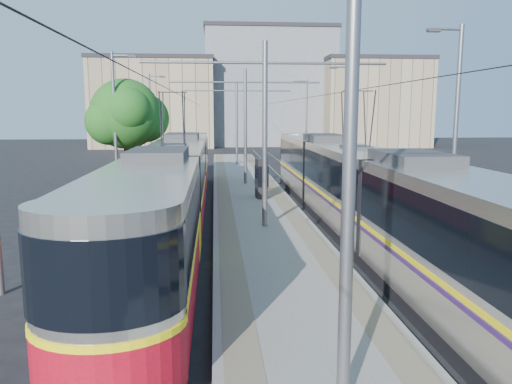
{
  "coord_description": "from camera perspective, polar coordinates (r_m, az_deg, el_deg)",
  "views": [
    {
      "loc": [
        -1.91,
        -10.91,
        4.69
      ],
      "look_at": [
        -0.31,
        8.33,
        1.6
      ],
      "focal_mm": 35.0,
      "sensor_mm": 36.0,
      "label": 1
    }
  ],
  "objects": [
    {
      "name": "ground",
      "position": [
        12.03,
        4.9,
        -13.88
      ],
      "size": [
        160.0,
        160.0,
        0.0
      ],
      "primitive_type": "plane",
      "color": "black",
      "rests_on": "ground"
    },
    {
      "name": "platform",
      "position": [
        28.34,
        -0.82,
        -0.13
      ],
      "size": [
        4.0,
        50.0,
        0.3
      ],
      "primitive_type": "cube",
      "color": "gray",
      "rests_on": "ground"
    },
    {
      "name": "tactile_strip_left",
      "position": [
        28.26,
        -3.76,
        0.14
      ],
      "size": [
        0.7,
        50.0,
        0.01
      ],
      "primitive_type": "cube",
      "color": "gray",
      "rests_on": "platform"
    },
    {
      "name": "tactile_strip_right",
      "position": [
        28.45,
        2.09,
        0.22
      ],
      "size": [
        0.7,
        50.0,
        0.01
      ],
      "primitive_type": "cube",
      "color": "gray",
      "rests_on": "platform"
    },
    {
      "name": "rails",
      "position": [
        28.37,
        -0.82,
        -0.4
      ],
      "size": [
        8.71,
        70.0,
        0.03
      ],
      "color": "gray",
      "rests_on": "ground"
    },
    {
      "name": "tram_left",
      "position": [
        21.12,
        -9.29,
        0.86
      ],
      "size": [
        2.43,
        28.46,
        5.5
      ],
      "color": "black",
      "rests_on": "ground"
    },
    {
      "name": "tram_right",
      "position": [
        20.05,
        11.25,
        0.8
      ],
      "size": [
        2.43,
        28.28,
        5.5
      ],
      "color": "black",
      "rests_on": "ground"
    },
    {
      "name": "catenary",
      "position": [
        25.14,
        -0.39,
        8.71
      ],
      "size": [
        9.2,
        70.0,
        7.0
      ],
      "color": "slate",
      "rests_on": "platform"
    },
    {
      "name": "street_lamps",
      "position": [
        31.98,
        -1.33,
        8.18
      ],
      "size": [
        15.18,
        38.22,
        8.0
      ],
      "color": "slate",
      "rests_on": "ground"
    },
    {
      "name": "shelter",
      "position": [
        25.73,
        0.64,
        1.68
      ],
      "size": [
        0.66,
        0.97,
        2.04
      ],
      "rotation": [
        0.0,
        0.0,
        0.1
      ],
      "color": "black",
      "rests_on": "platform"
    },
    {
      "name": "tree",
      "position": [
        31.18,
        -14.13,
        8.5
      ],
      "size": [
        4.6,
        4.25,
        6.68
      ],
      "color": "#382314",
      "rests_on": "ground"
    },
    {
      "name": "building_left",
      "position": [
        71.39,
        -11.42,
        9.95
      ],
      "size": [
        16.32,
        12.24,
        11.94
      ],
      "color": "tan",
      "rests_on": "ground"
    },
    {
      "name": "building_centre",
      "position": [
        75.41,
        1.31,
        11.78
      ],
      "size": [
        18.36,
        14.28,
        16.46
      ],
      "color": "gray",
      "rests_on": "ground"
    },
    {
      "name": "building_right",
      "position": [
        72.32,
        13.09,
        9.9
      ],
      "size": [
        14.28,
        10.2,
        12.0
      ],
      "color": "tan",
      "rests_on": "ground"
    }
  ]
}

